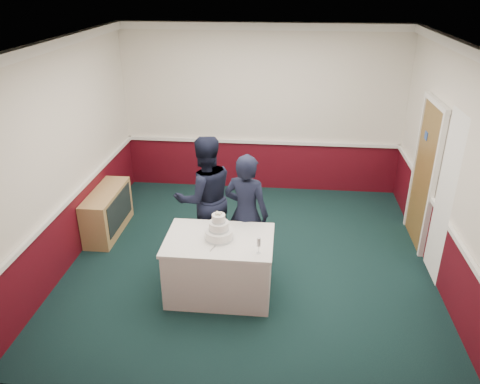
# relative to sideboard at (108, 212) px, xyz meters

# --- Properties ---
(ground) EXTENTS (5.00, 5.00, 0.00)m
(ground) POSITION_rel_sideboard_xyz_m (2.28, -0.56, -0.35)
(ground) COLOR #132E2B
(ground) RESTS_ON ground
(room_shell) EXTENTS (5.00, 5.00, 3.00)m
(room_shell) POSITION_rel_sideboard_xyz_m (2.36, 0.05, 1.62)
(room_shell) COLOR silver
(room_shell) RESTS_ON ground
(sideboard) EXTENTS (0.41, 1.20, 0.70)m
(sideboard) POSITION_rel_sideboard_xyz_m (0.00, 0.00, 0.00)
(sideboard) COLOR #AC8253
(sideboard) RESTS_ON ground
(cake_table) EXTENTS (1.32, 0.92, 0.79)m
(cake_table) POSITION_rel_sideboard_xyz_m (1.96, -1.36, 0.05)
(cake_table) COLOR white
(cake_table) RESTS_ON ground
(wedding_cake) EXTENTS (0.35, 0.35, 0.36)m
(wedding_cake) POSITION_rel_sideboard_xyz_m (1.96, -1.36, 0.55)
(wedding_cake) COLOR white
(wedding_cake) RESTS_ON cake_table
(cake_knife) EXTENTS (0.08, 0.22, 0.00)m
(cake_knife) POSITION_rel_sideboard_xyz_m (1.93, -1.56, 0.44)
(cake_knife) COLOR silver
(cake_knife) RESTS_ON cake_table
(champagne_flute) EXTENTS (0.05, 0.05, 0.21)m
(champagne_flute) POSITION_rel_sideboard_xyz_m (2.46, -1.64, 0.58)
(champagne_flute) COLOR silver
(champagne_flute) RESTS_ON cake_table
(person_man) EXTENTS (1.08, 1.00, 1.80)m
(person_man) POSITION_rel_sideboard_xyz_m (1.64, -0.47, 0.55)
(person_man) COLOR black
(person_man) RESTS_ON ground
(person_woman) EXTENTS (0.70, 0.55, 1.68)m
(person_woman) POSITION_rel_sideboard_xyz_m (2.24, -0.77, 0.49)
(person_woman) COLOR black
(person_woman) RESTS_ON ground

